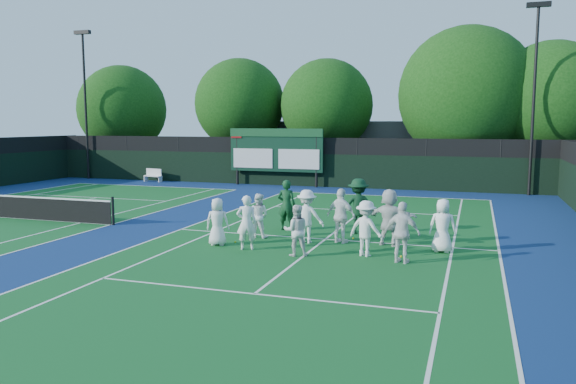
% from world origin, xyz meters
% --- Properties ---
extents(ground, '(120.00, 120.00, 0.00)m').
position_xyz_m(ground, '(0.00, 0.00, 0.00)').
color(ground, '#1D370F').
rests_on(ground, ground).
extents(court_apron, '(34.00, 32.00, 0.01)m').
position_xyz_m(court_apron, '(-6.00, 1.00, 0.00)').
color(court_apron, navy).
rests_on(court_apron, ground).
extents(near_court, '(11.05, 23.85, 0.01)m').
position_xyz_m(near_court, '(0.00, 1.00, 0.01)').
color(near_court, '#11521F').
rests_on(near_court, ground).
extents(back_fence, '(34.00, 0.08, 3.00)m').
position_xyz_m(back_fence, '(-6.00, 16.00, 1.36)').
color(back_fence, black).
rests_on(back_fence, ground).
extents(scoreboard, '(6.00, 0.21, 3.55)m').
position_xyz_m(scoreboard, '(-7.01, 15.59, 2.19)').
color(scoreboard, black).
rests_on(scoreboard, ground).
extents(clubhouse, '(18.00, 6.00, 4.00)m').
position_xyz_m(clubhouse, '(-2.00, 24.00, 2.00)').
color(clubhouse, '#545459').
rests_on(clubhouse, ground).
extents(light_pole_left, '(1.20, 0.30, 10.12)m').
position_xyz_m(light_pole_left, '(-21.00, 15.70, 6.30)').
color(light_pole_left, black).
rests_on(light_pole_left, ground).
extents(light_pole_right, '(1.20, 0.30, 10.12)m').
position_xyz_m(light_pole_right, '(7.50, 15.70, 6.30)').
color(light_pole_right, black).
rests_on(light_pole_right, ground).
extents(bench, '(1.42, 0.69, 0.87)m').
position_xyz_m(bench, '(-15.57, 15.36, 0.47)').
color(bench, silver).
rests_on(bench, ground).
extents(tree_a, '(6.56, 6.56, 8.17)m').
position_xyz_m(tree_a, '(-20.55, 19.58, 4.72)').
color(tree_a, black).
rests_on(tree_a, ground).
extents(tree_b, '(6.23, 6.23, 8.34)m').
position_xyz_m(tree_b, '(-10.93, 19.58, 5.06)').
color(tree_b, black).
rests_on(tree_b, ground).
extents(tree_c, '(6.13, 6.13, 8.10)m').
position_xyz_m(tree_c, '(-4.67, 19.58, 4.88)').
color(tree_c, black).
rests_on(tree_c, ground).
extents(tree_d, '(8.33, 8.33, 9.76)m').
position_xyz_m(tree_d, '(4.18, 19.58, 5.38)').
color(tree_d, black).
rests_on(tree_d, ground).
extents(tree_e, '(6.94, 6.94, 8.68)m').
position_xyz_m(tree_e, '(8.92, 19.58, 5.02)').
color(tree_e, black).
rests_on(tree_e, ground).
extents(tennis_ball_0, '(0.07, 0.07, 0.07)m').
position_xyz_m(tennis_ball_0, '(-3.16, 1.15, 0.03)').
color(tennis_ball_0, gold).
rests_on(tennis_ball_0, ground).
extents(tennis_ball_1, '(0.07, 0.07, 0.07)m').
position_xyz_m(tennis_ball_1, '(1.55, 2.37, 0.03)').
color(tennis_ball_1, gold).
rests_on(tennis_ball_1, ground).
extents(tennis_ball_2, '(0.07, 0.07, 0.07)m').
position_xyz_m(tennis_ball_2, '(2.74, -0.78, 0.03)').
color(tennis_ball_2, gold).
rests_on(tennis_ball_2, ground).
extents(tennis_ball_3, '(0.07, 0.07, 0.07)m').
position_xyz_m(tennis_ball_3, '(-2.66, -0.47, 0.03)').
color(tennis_ball_3, gold).
rests_on(tennis_ball_3, ground).
extents(tennis_ball_4, '(0.07, 0.07, 0.07)m').
position_xyz_m(tennis_ball_4, '(1.34, 1.85, 0.03)').
color(tennis_ball_4, gold).
rests_on(tennis_ball_4, ground).
extents(tennis_ball_5, '(0.07, 0.07, 0.07)m').
position_xyz_m(tennis_ball_5, '(0.88, 1.36, 0.03)').
color(tennis_ball_5, gold).
rests_on(tennis_ball_5, ground).
extents(player_front_0, '(0.83, 0.63, 1.53)m').
position_xyz_m(player_front_0, '(-3.05, -0.97, 0.77)').
color(player_front_0, silver).
rests_on(player_front_0, ground).
extents(player_front_1, '(0.73, 0.60, 1.70)m').
position_xyz_m(player_front_1, '(-1.92, -1.25, 0.85)').
color(player_front_1, white).
rests_on(player_front_1, ground).
extents(player_front_2, '(0.89, 0.79, 1.53)m').
position_xyz_m(player_front_2, '(-0.23, -1.53, 0.76)').
color(player_front_2, silver).
rests_on(player_front_2, ground).
extents(player_front_3, '(1.21, 0.92, 1.65)m').
position_xyz_m(player_front_3, '(1.72, -0.92, 0.83)').
color(player_front_3, white).
rests_on(player_front_3, ground).
extents(player_front_4, '(1.09, 0.65, 1.74)m').
position_xyz_m(player_front_4, '(2.84, -1.42, 0.87)').
color(player_front_4, white).
rests_on(player_front_4, ground).
extents(player_back_0, '(0.79, 0.64, 1.52)m').
position_xyz_m(player_back_0, '(-2.26, 0.59, 0.76)').
color(player_back_0, white).
rests_on(player_back_0, ground).
extents(player_back_1, '(1.15, 0.68, 1.75)m').
position_xyz_m(player_back_1, '(-0.45, 0.29, 0.88)').
color(player_back_1, white).
rests_on(player_back_1, ground).
extents(player_back_2, '(1.14, 0.76, 1.80)m').
position_xyz_m(player_back_2, '(0.62, 0.62, 0.90)').
color(player_back_2, white).
rests_on(player_back_2, ground).
extents(player_back_3, '(1.78, 0.94, 1.83)m').
position_xyz_m(player_back_3, '(2.16, 0.77, 0.91)').
color(player_back_3, silver).
rests_on(player_back_3, ground).
extents(player_back_4, '(0.82, 0.55, 1.64)m').
position_xyz_m(player_back_4, '(3.82, 0.30, 0.82)').
color(player_back_4, white).
rests_on(player_back_4, ground).
extents(coach_left, '(0.70, 0.48, 1.85)m').
position_xyz_m(coach_left, '(-1.78, 2.16, 0.93)').
color(coach_left, '#103D1E').
rests_on(coach_left, ground).
extents(coach_right, '(1.42, 1.06, 1.96)m').
position_xyz_m(coach_right, '(0.83, 2.34, 0.98)').
color(coach_right, '#0E341B').
rests_on(coach_right, ground).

